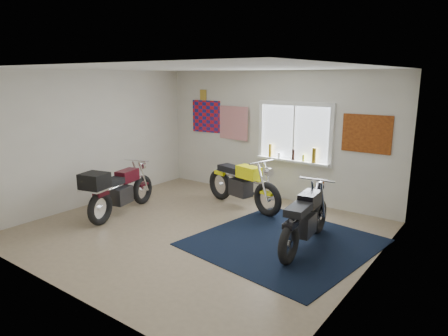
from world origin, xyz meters
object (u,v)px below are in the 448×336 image
Objects in this scene: navy_rug at (284,242)px; black_chrome_bike at (305,220)px; maroon_tourer at (117,190)px; yellow_triumph at (242,185)px.

black_chrome_bike reaches higher than navy_rug.
yellow_triumph is at bearing -54.43° from maroon_tourer.
black_chrome_bike is at bearing 7.18° from navy_rug.
yellow_triumph is 2.13m from black_chrome_bike.
maroon_tourer is at bearing -117.93° from yellow_triumph.
black_chrome_bike is at bearing -16.27° from yellow_triumph.
navy_rug is 1.36× the size of black_chrome_bike.
yellow_triumph is 1.06× the size of black_chrome_bike.
black_chrome_bike is at bearing -90.64° from maroon_tourer.
maroon_tourer is at bearing -166.81° from navy_rug.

